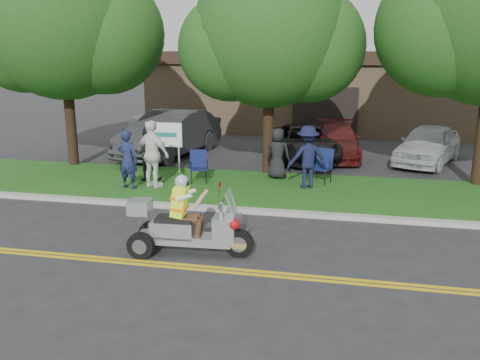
% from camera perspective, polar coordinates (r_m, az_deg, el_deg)
% --- Properties ---
extents(ground, '(120.00, 120.00, 0.00)m').
position_cam_1_polar(ground, '(10.50, -5.74, -8.55)').
color(ground, '#28282B').
rests_on(ground, ground).
extents(centerline_near, '(60.00, 0.10, 0.01)m').
position_cam_1_polar(centerline_near, '(9.99, -6.75, -9.78)').
color(centerline_near, gold).
rests_on(centerline_near, ground).
extents(centerline_far, '(60.00, 0.10, 0.01)m').
position_cam_1_polar(centerline_far, '(10.13, -6.46, -9.42)').
color(centerline_far, gold).
rests_on(centerline_far, ground).
extents(curb, '(60.00, 0.25, 0.12)m').
position_cam_1_polar(curb, '(13.23, -1.79, -3.28)').
color(curb, '#A8A89E').
rests_on(curb, ground).
extents(grass_verge, '(60.00, 4.00, 0.10)m').
position_cam_1_polar(grass_verge, '(15.24, 0.11, -0.89)').
color(grass_verge, '#1C4E15').
rests_on(grass_verge, ground).
extents(commercial_building, '(18.00, 8.20, 4.00)m').
position_cam_1_polar(commercial_building, '(28.26, 9.95, 10.03)').
color(commercial_building, '#9E7F5B').
rests_on(commercial_building, ground).
extents(tree_left, '(6.62, 5.40, 7.78)m').
position_cam_1_polar(tree_left, '(18.78, -19.07, 16.02)').
color(tree_left, '#332114').
rests_on(tree_left, ground).
extents(tree_mid, '(5.88, 4.80, 7.05)m').
position_cam_1_polar(tree_mid, '(16.61, 3.54, 15.62)').
color(tree_mid, '#332114').
rests_on(tree_mid, ground).
extents(business_sign, '(1.25, 0.06, 1.75)m').
position_cam_1_polar(business_sign, '(17.09, -8.52, 4.76)').
color(business_sign, silver).
rests_on(business_sign, ground).
extents(trike_scooter, '(2.57, 0.88, 1.68)m').
position_cam_1_polar(trike_scooter, '(10.42, -6.21, -5.27)').
color(trike_scooter, black).
rests_on(trike_scooter, ground).
extents(lawn_chair_a, '(0.72, 0.73, 1.04)m').
position_cam_1_polar(lawn_chair_a, '(15.80, 9.31, 1.85)').
color(lawn_chair_a, black).
rests_on(lawn_chair_a, grass_verge).
extents(lawn_chair_b, '(0.65, 0.66, 0.98)m').
position_cam_1_polar(lawn_chair_b, '(15.73, -4.69, 1.80)').
color(lawn_chair_b, black).
rests_on(lawn_chair_b, grass_verge).
extents(spectator_adult_left, '(0.69, 0.50, 1.74)m').
position_cam_1_polar(spectator_adult_left, '(15.22, -12.50, 2.30)').
color(spectator_adult_left, '#192047').
rests_on(spectator_adult_left, grass_verge).
extents(spectator_adult_mid, '(0.92, 0.77, 1.68)m').
position_cam_1_polar(spectator_adult_mid, '(16.04, -10.32, 2.91)').
color(spectator_adult_mid, black).
rests_on(spectator_adult_mid, grass_verge).
extents(spectator_adult_right, '(1.27, 0.87, 1.99)m').
position_cam_1_polar(spectator_adult_right, '(15.14, -9.77, 2.86)').
color(spectator_adult_right, white).
rests_on(spectator_adult_right, grass_verge).
extents(spectator_chair_a, '(1.37, 1.12, 1.85)m').
position_cam_1_polar(spectator_chair_a, '(15.03, 7.58, 2.58)').
color(spectator_chair_a, '#131737').
rests_on(spectator_chair_a, grass_verge).
extents(spectator_chair_b, '(0.87, 0.66, 1.61)m').
position_cam_1_polar(spectator_chair_b, '(16.05, 4.25, 3.00)').
color(spectator_chair_b, black).
rests_on(spectator_chair_b, grass_verge).
extents(parked_car_far_left, '(2.94, 4.54, 1.44)m').
position_cam_1_polar(parked_car_far_left, '(22.08, -10.64, 5.43)').
color(parked_car_far_left, '#B5B9BD').
rests_on(parked_car_far_left, ground).
extents(parked_car_left, '(2.97, 5.65, 1.77)m').
position_cam_1_polar(parked_car_left, '(20.16, -7.87, 5.17)').
color(parked_car_left, '#303032').
rests_on(parked_car_left, ground).
extents(parked_car_mid, '(3.21, 5.03, 1.29)m').
position_cam_1_polar(parked_car_mid, '(19.56, 7.31, 4.20)').
color(parked_car_mid, black).
rests_on(parked_car_mid, ground).
extents(parked_car_right, '(2.01, 4.46, 1.27)m').
position_cam_1_polar(parked_car_right, '(20.14, 10.77, 4.32)').
color(parked_car_right, '#4B1311').
rests_on(parked_car_right, ground).
extents(parked_car_far_right, '(3.14, 4.51, 1.43)m').
position_cam_1_polar(parked_car_far_right, '(19.86, 20.34, 3.76)').
color(parked_car_far_right, silver).
rests_on(parked_car_far_right, ground).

